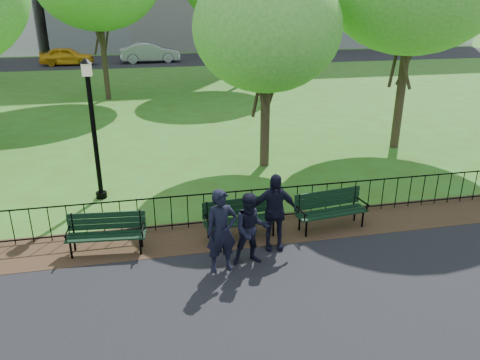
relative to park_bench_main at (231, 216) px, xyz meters
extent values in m
plane|color=#3E6119|center=(0.08, -1.26, -0.60)|extent=(120.00, 120.00, 0.00)
cube|color=#342615|center=(0.08, 0.24, -0.59)|extent=(60.00, 1.60, 0.01)
cube|color=black|center=(0.08, 33.74, -0.60)|extent=(70.00, 9.00, 0.01)
cylinder|color=black|center=(0.08, 0.74, 0.28)|extent=(24.00, 0.04, 0.04)
cylinder|color=black|center=(0.08, 0.74, -0.48)|extent=(24.00, 0.04, 0.04)
cylinder|color=black|center=(0.08, 0.74, -0.15)|extent=(0.02, 0.02, 0.90)
cube|color=black|center=(0.25, 0.00, -0.17)|extent=(1.77, 0.60, 0.04)
cube|color=black|center=(0.23, 0.25, 0.16)|extent=(1.74, 0.18, 0.43)
cylinder|color=black|center=(-0.49, -0.24, -0.39)|extent=(0.05, 0.05, 0.43)
cylinder|color=black|center=(1.01, -0.12, -0.39)|extent=(0.05, 0.05, 0.43)
cylinder|color=black|center=(-0.52, 0.11, -0.39)|extent=(0.05, 0.05, 0.43)
cylinder|color=black|center=(0.98, 0.23, -0.39)|extent=(0.05, 0.05, 0.43)
cylinder|color=black|center=(-0.57, -0.07, 0.00)|extent=(0.08, 0.54, 0.04)
cylinder|color=black|center=(1.06, 0.06, 0.00)|extent=(0.08, 0.54, 0.04)
ellipsoid|color=black|center=(-0.35, -0.15, 0.06)|extent=(0.40, 0.30, 0.42)
cube|color=black|center=(-2.82, -0.08, -0.17)|extent=(1.75, 0.63, 0.04)
cube|color=black|center=(-2.79, 0.16, 0.15)|extent=(1.71, 0.20, 0.43)
cylinder|color=black|center=(-3.57, -0.18, -0.39)|extent=(0.05, 0.05, 0.43)
cylinder|color=black|center=(-2.10, -0.33, -0.39)|extent=(0.05, 0.05, 0.43)
cylinder|color=black|center=(-3.54, 0.16, -0.39)|extent=(0.05, 0.05, 0.43)
cylinder|color=black|center=(-2.06, 0.01, -0.39)|extent=(0.05, 0.05, 0.43)
cylinder|color=black|center=(-3.62, 0.00, 0.00)|extent=(0.09, 0.53, 0.04)
cylinder|color=black|center=(-2.01, -0.16, 0.00)|extent=(0.09, 0.53, 0.04)
cube|color=black|center=(2.51, -0.04, -0.16)|extent=(1.84, 0.70, 0.04)
cube|color=black|center=(2.48, 0.21, 0.19)|extent=(1.78, 0.26, 0.45)
cylinder|color=black|center=(1.76, -0.32, -0.38)|extent=(0.05, 0.05, 0.45)
cylinder|color=black|center=(3.30, -0.12, -0.38)|extent=(0.05, 0.05, 0.45)
cylinder|color=black|center=(1.72, 0.04, -0.38)|extent=(0.05, 0.05, 0.45)
cylinder|color=black|center=(3.26, 0.23, -0.38)|extent=(0.05, 0.05, 0.45)
cylinder|color=black|center=(1.67, -0.15, 0.02)|extent=(0.11, 0.56, 0.04)
cylinder|color=black|center=(3.35, 0.06, 0.02)|extent=(0.11, 0.56, 0.04)
cylinder|color=black|center=(-3.14, 3.15, -0.52)|extent=(0.31, 0.31, 0.17)
cylinder|color=black|center=(-3.14, 3.15, 1.14)|extent=(0.13, 0.13, 3.50)
cube|color=beige|center=(-3.14, 3.15, 3.00)|extent=(0.24, 0.24, 0.33)
cone|color=black|center=(-3.14, 3.15, 3.22)|extent=(0.35, 0.35, 0.13)
cylinder|color=#2D2116|center=(2.11, 4.82, 0.76)|extent=(0.31, 0.31, 2.73)
ellipsoid|color=green|center=(2.11, 4.82, 3.85)|extent=(4.60, 4.60, 3.91)
cylinder|color=#2D2116|center=(7.49, 5.79, 1.25)|extent=(0.33, 0.33, 3.71)
cylinder|color=#2D2116|center=(-3.57, 17.23, 1.36)|extent=(0.30, 0.30, 3.93)
cylinder|color=#2D2116|center=(4.23, 19.34, 1.33)|extent=(0.30, 0.30, 3.88)
imported|color=black|center=(-0.44, -1.29, 0.30)|extent=(0.71, 0.51, 1.79)
imported|color=black|center=(0.21, -1.16, 0.21)|extent=(0.79, 0.43, 1.61)
imported|color=black|center=(0.86, -0.63, 0.30)|extent=(1.10, 0.59, 1.79)
imported|color=gold|center=(-7.46, 32.02, 0.14)|extent=(4.39, 2.00, 1.46)
imported|color=#A8A9AF|center=(-0.72, 32.33, 0.23)|extent=(5.08, 1.96, 1.65)
imported|color=black|center=(8.23, 33.72, 0.16)|extent=(5.62, 3.90, 1.51)
camera|label=1|loc=(-1.85, -9.64, 4.77)|focal=35.00mm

